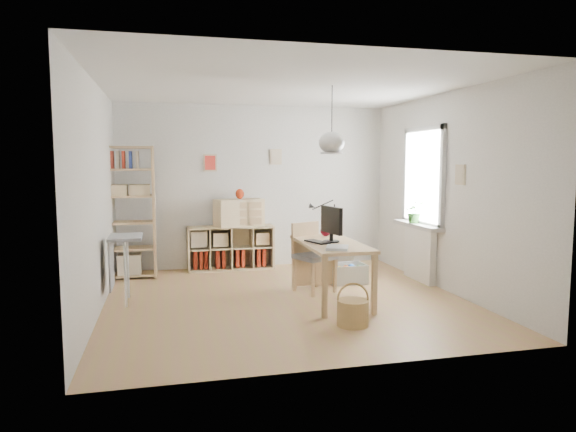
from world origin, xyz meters
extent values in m
plane|color=#A97C54|center=(0.00, 0.00, 0.00)|extent=(4.50, 4.50, 0.00)
plane|color=silver|center=(0.00, 2.25, 1.35)|extent=(4.50, 0.00, 4.50)
plane|color=silver|center=(0.00, -2.25, 1.35)|extent=(4.50, 0.00, 4.50)
plane|color=silver|center=(-2.25, 0.00, 1.35)|extent=(0.00, 4.50, 4.50)
plane|color=silver|center=(2.25, 0.00, 1.35)|extent=(0.00, 4.50, 4.50)
plane|color=white|center=(0.00, 0.00, 2.70)|extent=(4.50, 4.50, 0.00)
cylinder|color=black|center=(0.55, -0.15, 2.36)|extent=(0.01, 0.01, 0.68)
ellipsoid|color=white|center=(0.55, -0.15, 2.00)|extent=(0.32, 0.32, 0.27)
cube|color=white|center=(2.23, 0.60, 1.55)|extent=(0.03, 1.00, 1.30)
cube|color=silver|center=(2.21, 0.06, 1.55)|extent=(0.06, 0.08, 1.46)
cube|color=silver|center=(2.21, 1.14, 1.55)|extent=(0.06, 0.08, 1.46)
cube|color=silver|center=(2.21, 0.60, 2.24)|extent=(0.06, 1.16, 0.08)
cube|color=silver|center=(2.21, 0.60, 0.86)|extent=(0.06, 1.16, 0.08)
cube|color=white|center=(2.19, 0.60, 0.40)|extent=(0.10, 0.80, 0.80)
cube|color=silver|center=(2.14, 0.60, 0.83)|extent=(0.22, 1.20, 0.06)
cube|color=tan|center=(0.55, -0.15, 0.73)|extent=(0.70, 1.50, 0.04)
cube|color=tan|center=(0.25, -0.85, 0.35)|extent=(0.06, 0.06, 0.71)
cube|color=tan|center=(0.25, 0.55, 0.35)|extent=(0.06, 0.06, 0.71)
cube|color=tan|center=(0.85, -0.85, 0.35)|extent=(0.06, 0.06, 0.71)
cube|color=tan|center=(0.85, 0.55, 0.35)|extent=(0.06, 0.06, 0.71)
cube|color=beige|center=(-0.45, 2.04, 0.01)|extent=(1.40, 0.38, 0.03)
cube|color=beige|center=(-0.45, 2.04, 0.70)|extent=(1.40, 0.38, 0.03)
cube|color=beige|center=(-1.14, 2.04, 0.36)|extent=(0.03, 0.38, 0.72)
cube|color=beige|center=(0.23, 2.04, 0.36)|extent=(0.03, 0.38, 0.72)
cube|color=beige|center=(-0.45, 2.22, 0.36)|extent=(1.40, 0.02, 0.72)
cube|color=maroon|center=(-1.03, 2.06, 0.19)|extent=(0.06, 0.26, 0.30)
cube|color=maroon|center=(-0.94, 2.06, 0.19)|extent=(0.05, 0.26, 0.30)
cube|color=maroon|center=(-0.86, 2.06, 0.19)|extent=(0.05, 0.26, 0.30)
cube|color=maroon|center=(-0.67, 2.06, 0.19)|extent=(0.05, 0.26, 0.30)
cube|color=maroon|center=(-0.58, 2.06, 0.19)|extent=(0.05, 0.26, 0.30)
cube|color=maroon|center=(-0.35, 2.06, 0.19)|extent=(0.06, 0.26, 0.30)
cube|color=maroon|center=(-0.26, 2.06, 0.19)|extent=(0.06, 0.26, 0.30)
cube|color=maroon|center=(0.00, 2.06, 0.19)|extent=(0.06, 0.26, 0.30)
cube|color=maroon|center=(0.09, 2.06, 0.19)|extent=(0.05, 0.26, 0.30)
cube|color=tan|center=(-2.41, 1.80, 1.00)|extent=(0.04, 0.38, 2.00)
cube|color=tan|center=(-1.65, 1.80, 1.00)|extent=(0.04, 0.38, 2.00)
cube|color=tan|center=(-2.03, 1.80, 0.05)|extent=(0.76, 0.38, 0.03)
cube|color=tan|center=(-2.03, 1.80, 0.45)|extent=(0.76, 0.38, 0.03)
cube|color=tan|center=(-2.03, 1.80, 0.85)|extent=(0.76, 0.38, 0.03)
cube|color=tan|center=(-2.03, 1.80, 1.25)|extent=(0.76, 0.38, 0.03)
cube|color=tan|center=(-2.03, 1.80, 1.65)|extent=(0.76, 0.38, 0.03)
cube|color=tan|center=(-2.03, 1.80, 1.98)|extent=(0.76, 0.38, 0.03)
cube|color=navy|center=(-2.31, 1.80, 1.79)|extent=(0.04, 0.18, 0.26)
cube|color=maroon|center=(-2.23, 1.80, 1.79)|extent=(0.04, 0.18, 0.26)
cube|color=beige|center=(-2.15, 1.80, 1.79)|extent=(0.04, 0.18, 0.26)
cube|color=maroon|center=(-2.07, 1.80, 1.79)|extent=(0.04, 0.18, 0.26)
cube|color=navy|center=(-1.97, 1.80, 1.79)|extent=(0.04, 0.18, 0.26)
cube|color=beige|center=(-1.87, 1.80, 1.79)|extent=(0.04, 0.18, 0.26)
cube|color=gray|center=(-1.97, 0.35, 0.83)|extent=(0.40, 0.55, 0.04)
cylinder|color=white|center=(-1.97, 0.13, 0.41)|extent=(0.03, 0.03, 0.82)
cylinder|color=white|center=(-1.97, 0.57, 0.41)|extent=(0.03, 0.03, 0.82)
cube|color=gray|center=(-2.15, 0.35, 0.50)|extent=(0.02, 0.50, 0.62)
cube|color=gray|center=(0.47, 0.31, 0.49)|extent=(0.60, 0.60, 0.07)
cube|color=tan|center=(0.37, 0.05, 0.23)|extent=(0.05, 0.05, 0.46)
cube|color=tan|center=(0.22, 0.41, 0.23)|extent=(0.05, 0.05, 0.46)
cube|color=tan|center=(0.73, 0.21, 0.23)|extent=(0.05, 0.05, 0.46)
cube|color=tan|center=(0.57, 0.56, 0.23)|extent=(0.05, 0.05, 0.46)
cube|color=tan|center=(0.39, 0.50, 0.73)|extent=(0.43, 0.22, 0.41)
cylinder|color=#9D7747|center=(0.46, -1.19, 0.14)|extent=(0.34, 0.34, 0.28)
torus|color=#9D7747|center=(0.46, -1.19, 0.30)|extent=(0.34, 0.10, 0.35)
cube|color=silver|center=(1.08, 0.70, 0.01)|extent=(0.55, 0.39, 0.02)
cube|color=silver|center=(0.81, 0.69, 0.14)|extent=(0.03, 0.37, 0.28)
cube|color=silver|center=(1.34, 0.71, 0.14)|extent=(0.03, 0.37, 0.28)
cube|color=silver|center=(1.08, 0.52, 0.14)|extent=(0.54, 0.04, 0.28)
cube|color=silver|center=(1.07, 0.88, 0.14)|extent=(0.54, 0.04, 0.28)
cube|color=silver|center=(1.07, 1.03, 0.40)|extent=(0.55, 0.20, 0.35)
sphere|color=gold|center=(0.95, 0.64, 0.21)|extent=(0.12, 0.12, 0.12)
sphere|color=#16489A|center=(1.17, 0.75, 0.21)|extent=(0.12, 0.12, 0.12)
sphere|color=#DD591B|center=(1.06, 0.68, 0.21)|extent=(0.12, 0.12, 0.12)
sphere|color=#3D8430|center=(1.23, 0.63, 0.21)|extent=(0.12, 0.12, 0.12)
cylinder|color=black|center=(0.56, -0.14, 0.76)|extent=(0.21, 0.21, 0.02)
cylinder|color=black|center=(0.56, -0.14, 0.82)|extent=(0.05, 0.05, 0.09)
cube|color=black|center=(0.56, -0.14, 1.03)|extent=(0.12, 0.52, 0.34)
cube|color=black|center=(0.37, -0.13, 0.76)|extent=(0.26, 0.41, 0.02)
cylinder|color=black|center=(0.82, 0.52, 0.77)|extent=(0.06, 0.06, 0.04)
cylinder|color=black|center=(0.82, 0.52, 0.97)|extent=(0.02, 0.02, 0.41)
cone|color=black|center=(0.47, 0.43, 1.16)|extent=(0.10, 0.07, 0.09)
sphere|color=#510A11|center=(0.65, 0.38, 0.82)|extent=(0.15, 0.15, 0.15)
cube|color=silver|center=(0.47, -0.65, 0.77)|extent=(0.35, 0.38, 0.03)
cube|color=beige|center=(-0.31, 2.04, 0.94)|extent=(0.84, 0.55, 0.44)
ellipsoid|color=#98230C|center=(-0.29, 2.04, 1.24)|extent=(0.14, 0.14, 0.17)
imported|color=#2D6325|center=(2.12, 0.65, 1.02)|extent=(0.36, 0.34, 0.33)
camera|label=1|loc=(-1.47, -6.27, 1.76)|focal=32.00mm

